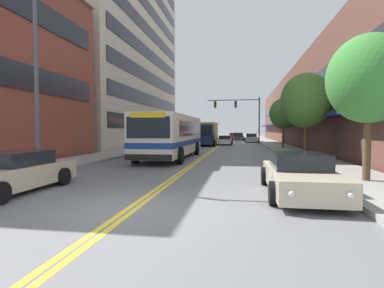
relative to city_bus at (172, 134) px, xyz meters
The scene contains 21 objects.
ground_plane 23.61m from the city_bus, 84.95° to the left, with size 240.00×240.00×0.00m, color slate.
sidewalk_left 24.02m from the city_bus, 101.90° to the left, with size 3.03×106.00×0.17m.
sidewalk_right 25.20m from the city_bus, 68.82° to the left, with size 3.03×106.00×0.17m.
centre_line 23.61m from the city_bus, 84.95° to the left, with size 0.34×106.00×0.01m.
office_tower_left 24.24m from the city_bus, 126.24° to the left, with size 12.08×28.75×25.79m.
storefront_row_right 27.93m from the city_bus, 57.69° to the left, with size 9.10×68.00×9.52m.
city_bus is the anchor object (origin of this frame).
car_slate_blue_parked_left_near 11.89m from the city_bus, 100.74° to the left, with size 2.16×4.88×1.28m.
car_beige_parked_left_mid 12.36m from the city_bus, 101.08° to the right, with size 1.99×4.76×1.27m.
car_black_parked_left_far 20.42m from the city_bus, 96.37° to the left, with size 2.17×4.83×1.26m.
car_champagne_parked_right_foreground 12.77m from the city_bus, 59.33° to the right, with size 2.05×4.91×1.24m.
car_silver_parked_right_mid 29.09m from the city_bus, 77.19° to the left, with size 2.11×4.55×1.38m.
car_red_moving_lead 43.07m from the city_bus, 85.71° to the left, with size 1.98×4.79×1.33m.
car_charcoal_moving_second 33.00m from the city_bus, 82.48° to the left, with size 2.15×4.67×1.48m.
car_white_moving_third 19.84m from the city_bus, 82.27° to the left, with size 2.04×4.75×1.22m.
box_truck 17.24m from the city_bus, 88.36° to the left, with size 2.62×6.88×2.90m.
traffic_signal_mast 22.80m from the city_bus, 77.81° to the left, with size 7.29×0.38×6.50m.
street_lamp_left_near 10.73m from the city_bus, 106.98° to the right, with size 2.28×0.28×9.00m.
street_tree_right_near 12.98m from the city_bus, 44.51° to the right, with size 2.82×2.82×5.13m.
street_tree_right_mid 9.13m from the city_bus, ahead, with size 3.20×3.20×5.44m.
street_tree_right_far 13.80m from the city_bus, 49.34° to the left, with size 2.75×2.75×4.94m.
Camera 1 is at (2.64, -6.84, 1.96)m, focal length 28.00 mm.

